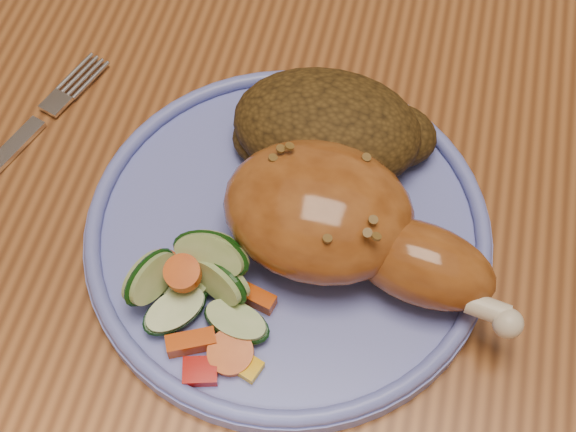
% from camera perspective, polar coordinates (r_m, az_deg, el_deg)
% --- Properties ---
extents(dining_table, '(0.90, 1.40, 0.75)m').
position_cam_1_polar(dining_table, '(0.61, 5.98, -2.02)').
color(dining_table, brown).
rests_on(dining_table, ground).
extents(plate, '(0.25, 0.25, 0.01)m').
position_cam_1_polar(plate, '(0.51, -0.00, -1.23)').
color(plate, '#626DC9').
rests_on(plate, dining_table).
extents(plate_rim, '(0.25, 0.25, 0.01)m').
position_cam_1_polar(plate_rim, '(0.50, -0.00, -0.59)').
color(plate_rim, '#626DC9').
rests_on(plate_rim, plate).
extents(chicken_leg, '(0.19, 0.10, 0.06)m').
position_cam_1_polar(chicken_leg, '(0.47, 3.94, -0.54)').
color(chicken_leg, '#96511F').
rests_on(chicken_leg, plate).
extents(rice_pilaf, '(0.13, 0.09, 0.05)m').
position_cam_1_polar(rice_pilaf, '(0.52, 3.08, 6.18)').
color(rice_pilaf, '#422D10').
rests_on(rice_pilaf, plate).
extents(vegetable_pile, '(0.10, 0.09, 0.05)m').
position_cam_1_polar(vegetable_pile, '(0.47, -6.36, -5.14)').
color(vegetable_pile, '#A50A05').
rests_on(vegetable_pile, plate).
extents(fork, '(0.06, 0.15, 0.00)m').
position_cam_1_polar(fork, '(0.58, -18.96, 4.67)').
color(fork, silver).
rests_on(fork, dining_table).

